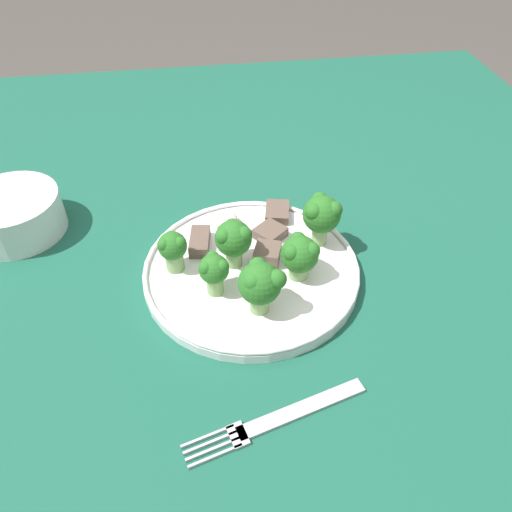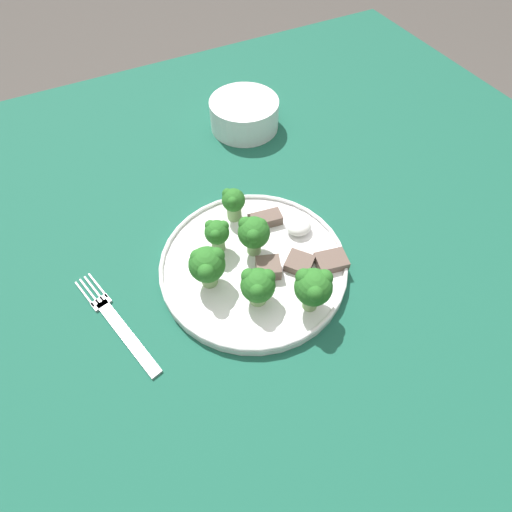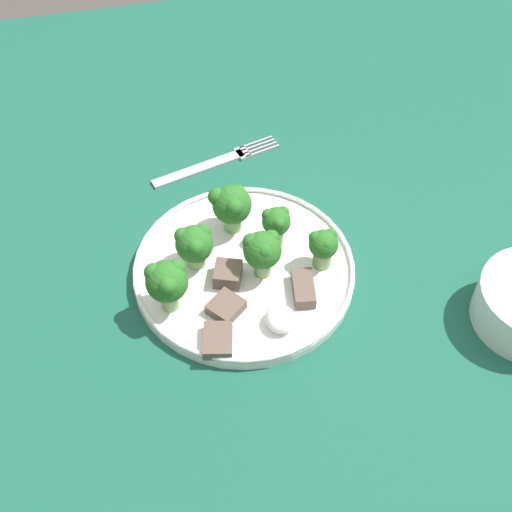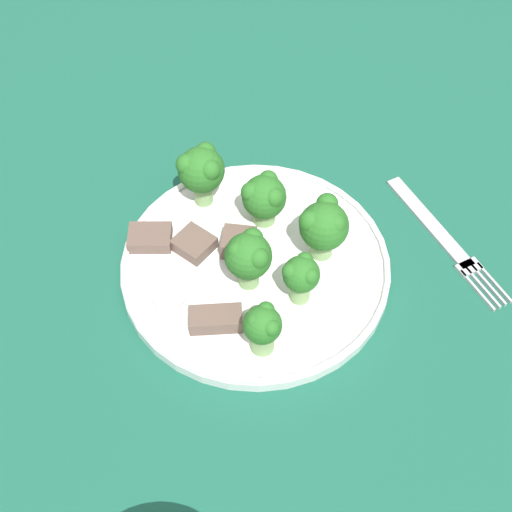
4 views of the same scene
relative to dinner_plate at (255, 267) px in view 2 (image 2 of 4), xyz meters
The scene contains 16 objects.
ground_plane 0.73m from the dinner_plate, 11.60° to the left, with size 8.00×8.00×0.00m, color #4C4742.
table 0.09m from the dinner_plate, 11.60° to the left, with size 1.27×1.20×0.72m.
dinner_plate is the anchor object (origin of this frame).
fork 0.20m from the dinner_plate, behind, with size 0.07×0.18×0.00m.
cream_bowl 0.33m from the dinner_plate, 66.38° to the left, with size 0.13×0.13×0.05m.
broccoli_floret_near_rim_left 0.11m from the dinner_plate, 68.42° to the right, with size 0.05×0.05×0.07m.
broccoli_floret_center_left 0.07m from the dinner_plate, 112.53° to the right, with size 0.05×0.04×0.06m.
broccoli_floret_back_left 0.08m from the dinner_plate, behind, with size 0.05×0.05×0.06m.
broccoli_floret_front_left 0.05m from the dinner_plate, 65.20° to the left, with size 0.05×0.04×0.06m.
broccoli_floret_center_back 0.07m from the dinner_plate, 122.43° to the left, with size 0.04×0.03×0.05m.
broccoli_floret_mid_cluster 0.10m from the dinner_plate, 81.77° to the left, with size 0.04×0.03×0.05m.
meat_slice_front_slice 0.02m from the dinner_plate, 55.63° to the right, with size 0.04×0.04×0.02m.
meat_slice_middle_slice 0.11m from the dinner_plate, 25.19° to the right, with size 0.05×0.04×0.01m.
meat_slice_rear_slice 0.06m from the dinner_plate, 27.24° to the right, with size 0.05×0.05×0.01m.
meat_slice_edge_slice 0.08m from the dinner_plate, 51.75° to the left, with size 0.05×0.03×0.02m.
sauce_dollop 0.09m from the dinner_plate, 17.29° to the left, with size 0.04×0.03×0.02m.
Camera 2 is at (-0.16, -0.29, 1.19)m, focal length 28.00 mm.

